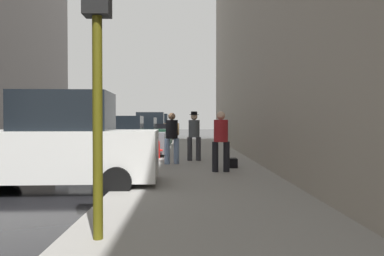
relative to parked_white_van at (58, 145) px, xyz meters
name	(u,v)px	position (x,y,z in m)	size (l,w,h in m)	color
sidewalk	(201,175)	(3.35, 1.83, -0.96)	(4.00, 40.00, 0.15)	gray
parked_white_van	(58,145)	(0.00, 0.00, 0.00)	(4.66, 2.19, 2.25)	silver
parked_gray_coupe	(115,139)	(0.00, 6.81, -0.18)	(4.25, 2.15, 1.79)	slate
parked_dark_green_sedan	(137,133)	(0.00, 13.51, -0.18)	(4.26, 2.18, 1.79)	#193828
parked_black_suv	(148,128)	(0.00, 20.36, 0.00)	(4.63, 2.13, 2.25)	black
parked_bronze_suv	(155,127)	(0.00, 26.48, 0.00)	(4.62, 2.11, 2.25)	brown
fire_hydrant	(157,149)	(1.80, 5.83, -0.54)	(0.42, 0.22, 0.70)	red
traffic_light	(97,24)	(1.85, -4.04, 1.73)	(0.32, 0.32, 3.60)	#514C0F
pedestrian_in_jeans	(172,135)	(2.45, 3.90, 0.07)	(0.53, 0.50, 1.71)	#728CB2
pedestrian_with_beanie	(194,133)	(3.21, 4.90, 0.10)	(0.52, 0.45, 1.78)	#333338
pedestrian_in_red_jacket	(221,138)	(3.90, 1.93, 0.07)	(0.51, 0.42, 1.71)	black
duffel_bag	(232,163)	(4.33, 2.92, -0.74)	(0.32, 0.44, 0.28)	black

